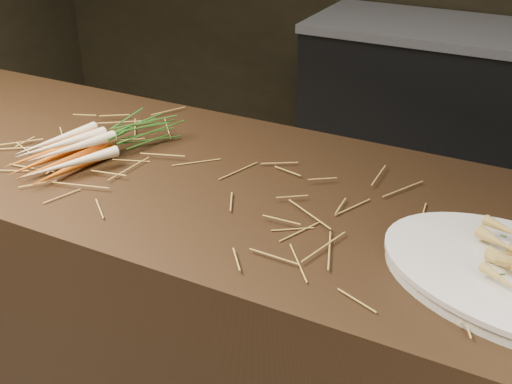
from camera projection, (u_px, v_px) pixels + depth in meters
main_counter at (253, 346)px, 1.60m from camera, size 2.40×0.70×0.90m
back_counter at (500, 123)px, 2.96m from camera, size 1.82×0.62×0.84m
straw_bedding at (253, 184)px, 1.38m from camera, size 1.40×0.60×0.02m
root_veg_bunch at (108, 136)px, 1.53m from camera, size 0.23×0.46×0.08m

